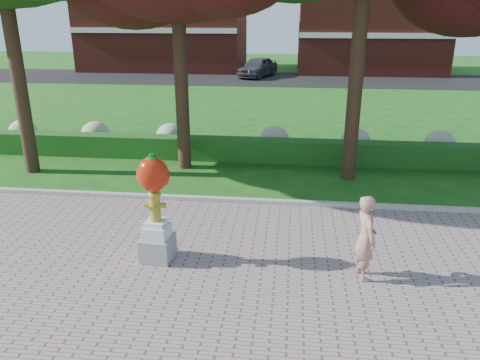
{
  "coord_description": "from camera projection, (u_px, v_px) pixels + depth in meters",
  "views": [
    {
      "loc": [
        1.6,
        -9.07,
        5.15
      ],
      "look_at": [
        0.48,
        1.0,
        1.44
      ],
      "focal_mm": 35.0,
      "sensor_mm": 36.0,
      "label": 1
    }
  ],
  "objects": [
    {
      "name": "ground",
      "position": [
        214.0,
        255.0,
        10.41
      ],
      "size": [
        100.0,
        100.0,
        0.0
      ],
      "primitive_type": "plane",
      "color": "#175314",
      "rests_on": "ground"
    },
    {
      "name": "curb",
      "position": [
        231.0,
        200.0,
        13.18
      ],
      "size": [
        40.0,
        0.18,
        0.15
      ],
      "primitive_type": "cube",
      "color": "#ADADA5",
      "rests_on": "ground"
    },
    {
      "name": "lawn_hedge",
      "position": [
        245.0,
        150.0,
        16.8
      ],
      "size": [
        24.0,
        0.7,
        0.8
      ],
      "primitive_type": "cube",
      "color": "#164D16",
      "rests_on": "ground"
    },
    {
      "name": "hydrangea_row",
      "position": [
        263.0,
        139.0,
        17.62
      ],
      "size": [
        20.1,
        1.1,
        0.99
      ],
      "color": "tan",
      "rests_on": "ground"
    },
    {
      "name": "street",
      "position": [
        272.0,
        79.0,
        36.53
      ],
      "size": [
        50.0,
        8.0,
        0.02
      ],
      "primitive_type": "cube",
      "color": "black",
      "rests_on": "ground"
    },
    {
      "name": "building_left",
      "position": [
        165.0,
        29.0,
        41.97
      ],
      "size": [
        14.0,
        8.0,
        7.0
      ],
      "primitive_type": "cube",
      "color": "maroon",
      "rests_on": "ground"
    },
    {
      "name": "building_right",
      "position": [
        369.0,
        33.0,
        40.2
      ],
      "size": [
        12.0,
        8.0,
        6.4
      ],
      "primitive_type": "cube",
      "color": "maroon",
      "rests_on": "ground"
    },
    {
      "name": "hydrant_sculpture",
      "position": [
        155.0,
        205.0,
        9.75
      ],
      "size": [
        0.7,
        0.7,
        2.38
      ],
      "rotation": [
        0.0,
        0.0,
        -0.09
      ],
      "color": "gray",
      "rests_on": "walkway"
    },
    {
      "name": "woman",
      "position": [
        366.0,
        238.0,
        9.2
      ],
      "size": [
        0.57,
        0.73,
        1.77
      ],
      "primitive_type": "imported",
      "rotation": [
        0.0,
        0.0,
        1.82
      ],
      "color": "tan",
      "rests_on": "walkway"
    },
    {
      "name": "parked_car",
      "position": [
        258.0,
        67.0,
        37.3
      ],
      "size": [
        3.35,
        4.97,
        1.57
      ],
      "primitive_type": "imported",
      "rotation": [
        0.0,
        0.0,
        -0.36
      ],
      "color": "#3F4246",
      "rests_on": "street"
    }
  ]
}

